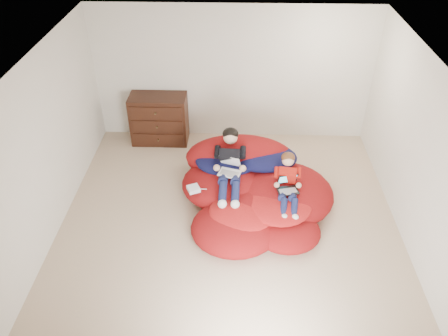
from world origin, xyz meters
TOP-DOWN VIEW (x-y plane):
  - room_shell at (0.00, 0.00)m, footprint 5.10×5.10m
  - dresser at (-1.35, 2.23)m, footprint 1.03×0.58m
  - beanbag_pile at (0.35, 0.47)m, footprint 2.38×2.35m
  - cream_pillow at (-0.11, 1.21)m, footprint 0.39×0.25m
  - older_boy at (-0.00, 0.62)m, footprint 0.34×1.21m
  - younger_boy at (0.85, 0.25)m, footprint 0.31×0.90m
  - laptop_white at (-0.00, 0.52)m, footprint 0.37×0.42m
  - laptop_black at (0.85, 0.22)m, footprint 0.34×0.36m
  - power_adapter at (-0.54, 0.25)m, footprint 0.22×0.22m

SIDE VIEW (x-z plane):
  - room_shell at x=0.00m, z-range -1.17..1.60m
  - beanbag_pile at x=0.35m, z-range -0.18..0.70m
  - power_adapter at x=-0.54m, z-range 0.39..0.45m
  - dresser at x=-1.35m, z-range 0.00..0.93m
  - laptop_black at x=0.85m, z-range 0.44..0.65m
  - younger_boy at x=0.85m, z-range 0.29..0.92m
  - cream_pillow at x=-0.11m, z-range 0.50..0.74m
  - laptop_white at x=0.00m, z-range 0.52..0.74m
  - older_boy at x=0.00m, z-range 0.32..1.03m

